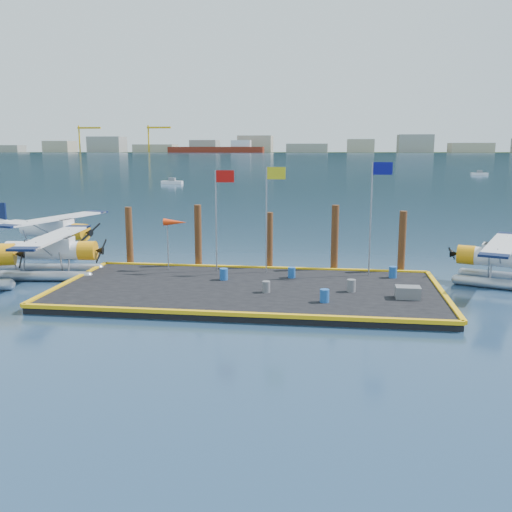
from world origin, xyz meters
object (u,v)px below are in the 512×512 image
at_px(drum_1, 325,296).
at_px(seaplane_d, 509,261).
at_px(drum_3, 266,287).
at_px(drum_5, 292,273).
at_px(seaplane_c, 53,233).
at_px(crate, 408,292).
at_px(piling_4, 402,244).
at_px(flagpole_blue, 375,202).
at_px(piling_3, 335,240).
at_px(flagpole_yellow, 270,203).
at_px(piling_2, 269,243).
at_px(drum_2, 351,286).
at_px(windsock, 175,223).
at_px(drum_0, 224,274).
at_px(drum_4, 393,272).
at_px(piling_1, 198,238).
at_px(piling_0, 129,238).
at_px(seaplane_b, 49,253).
at_px(flagpole_red, 219,205).

bearing_deg(drum_1, seaplane_d, 32.18).
bearing_deg(drum_3, drum_5, 73.35).
bearing_deg(seaplane_c, drum_3, 73.14).
relative_size(drum_1, crate, 0.53).
distance_m(crate, piling_4, 6.74).
xyz_separation_m(flagpole_blue, piling_3, (-2.20, 1.60, -2.54)).
distance_m(flagpole_yellow, piling_2, 3.07).
bearing_deg(piling_3, drum_2, -81.11).
relative_size(seaplane_c, piling_3, 2.34).
distance_m(seaplane_c, windsock, 12.72).
relative_size(drum_0, drum_5, 1.08).
bearing_deg(piling_2, drum_2, -49.09).
height_order(drum_1, drum_2, drum_2).
height_order(drum_4, piling_1, piling_1).
xyz_separation_m(flagpole_blue, piling_4, (1.80, 1.60, -2.69)).
distance_m(drum_4, piling_0, 16.51).
distance_m(drum_0, piling_3, 7.40).
xyz_separation_m(drum_3, piling_1, (-5.06, 6.36, 1.41)).
xyz_separation_m(drum_1, piling_3, (0.44, 7.87, 1.43)).
bearing_deg(piling_0, drum_2, -22.09).
bearing_deg(drum_3, seaplane_b, 165.66).
bearing_deg(seaplane_b, piling_3, 93.41).
bearing_deg(drum_4, seaplane_d, 5.39).
relative_size(drum_4, drum_5, 1.08).
height_order(seaplane_c, drum_3, seaplane_c).
relative_size(flagpole_red, flagpole_yellow, 0.97).
relative_size(drum_0, drum_4, 1.00).
distance_m(crate, flagpole_yellow, 9.71).
height_order(seaplane_d, drum_2, seaplane_d).
bearing_deg(piling_2, flagpole_red, -150.20).
distance_m(seaplane_c, drum_5, 19.61).
bearing_deg(drum_2, piling_3, 98.89).
bearing_deg(drum_5, seaplane_b, -179.90).
distance_m(drum_1, drum_5, 5.38).
bearing_deg(seaplane_b, piling_4, 91.60).
distance_m(drum_0, windsock, 4.80).
bearing_deg(drum_4, flagpole_yellow, 176.21).
bearing_deg(seaplane_b, piling_0, 119.39).
relative_size(drum_2, drum_3, 1.10).
bearing_deg(flagpole_blue, seaplane_b, -176.18).
bearing_deg(drum_3, drum_0, 137.46).
height_order(seaplane_d, crate, seaplane_d).
relative_size(seaplane_d, drum_5, 15.03).
height_order(seaplane_d, piling_1, piling_1).
bearing_deg(drum_3, seaplane_c, 147.55).
bearing_deg(drum_4, drum_1, -123.01).
xyz_separation_m(crate, piling_2, (-7.60, 6.60, 1.20)).
distance_m(drum_5, piling_1, 6.89).
xyz_separation_m(drum_5, piling_3, (2.39, 2.86, 1.45)).
xyz_separation_m(flagpole_red, flagpole_yellow, (3.00, 0.00, 0.12)).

